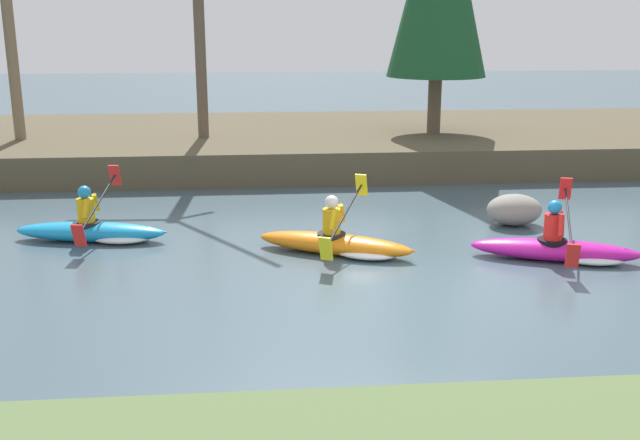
{
  "coord_description": "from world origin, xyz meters",
  "views": [
    {
      "loc": [
        -2.64,
        -10.3,
        3.85
      ],
      "look_at": [
        -1.56,
        1.82,
        0.55
      ],
      "focal_mm": 42.0,
      "sensor_mm": 36.0,
      "label": 1
    }
  ],
  "objects_px": {
    "kayaker_lead": "(562,249)",
    "kayaker_trailing": "(97,230)",
    "kayaker_middle": "(341,243)",
    "boulder_midstream": "(514,210)"
  },
  "relations": [
    {
      "from": "kayaker_lead",
      "to": "boulder_midstream",
      "type": "height_order",
      "value": "kayaker_lead"
    },
    {
      "from": "boulder_midstream",
      "to": "kayaker_lead",
      "type": "bearing_deg",
      "value": -88.75
    },
    {
      "from": "kayaker_middle",
      "to": "boulder_midstream",
      "type": "distance_m",
      "value": 3.85
    },
    {
      "from": "kayaker_middle",
      "to": "boulder_midstream",
      "type": "bearing_deg",
      "value": 48.57
    },
    {
      "from": "kayaker_lead",
      "to": "kayaker_middle",
      "type": "relative_size",
      "value": 1.02
    },
    {
      "from": "kayaker_lead",
      "to": "kayaker_trailing",
      "type": "distance_m",
      "value": 8.01
    },
    {
      "from": "kayaker_lead",
      "to": "kayaker_trailing",
      "type": "height_order",
      "value": "same"
    },
    {
      "from": "kayaker_lead",
      "to": "kayaker_trailing",
      "type": "xyz_separation_m",
      "value": [
        -7.8,
        1.8,
        0.0
      ]
    },
    {
      "from": "kayaker_middle",
      "to": "kayaker_trailing",
      "type": "xyz_separation_m",
      "value": [
        -4.24,
        1.15,
        0.0
      ]
    },
    {
      "from": "kayaker_trailing",
      "to": "boulder_midstream",
      "type": "height_order",
      "value": "kayaker_trailing"
    }
  ]
}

